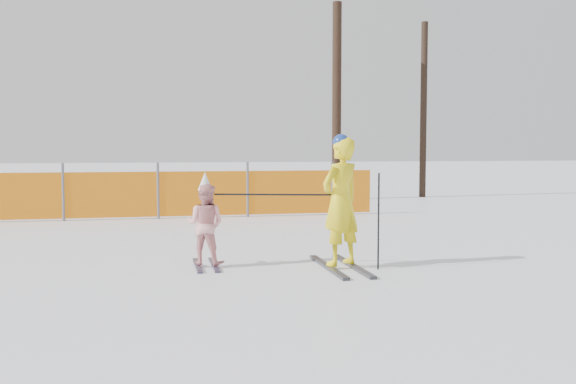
{
  "coord_description": "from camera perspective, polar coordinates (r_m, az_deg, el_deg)",
  "views": [
    {
      "loc": [
        -1.75,
        -7.7,
        1.59
      ],
      "look_at": [
        0.0,
        0.5,
        1.0
      ],
      "focal_mm": 40.0,
      "sensor_mm": 36.0,
      "label": 1
    }
  ],
  "objects": [
    {
      "name": "ground",
      "position": [
        8.06,
        0.75,
        -7.36
      ],
      "size": [
        120.0,
        120.0,
        0.0
      ],
      "primitive_type": "plane",
      "color": "white",
      "rests_on": "ground"
    },
    {
      "name": "adult",
      "position": [
        8.41,
        4.72,
        -0.88
      ],
      "size": [
        0.73,
        1.65,
        1.76
      ],
      "color": "black",
      "rests_on": "ground"
    },
    {
      "name": "child",
      "position": [
        8.59,
        -7.35,
        -2.79
      ],
      "size": [
        0.65,
        1.01,
        1.26
      ],
      "color": "black",
      "rests_on": "ground"
    },
    {
      "name": "ski_poles",
      "position": [
        8.38,
        2.83,
        -1.29
      ],
      "size": [
        2.07,
        0.67,
        1.26
      ],
      "color": "black",
      "rests_on": "ground"
    },
    {
      "name": "safety_fence",
      "position": [
        14.68,
        -21.58,
        -0.3
      ],
      "size": [
        14.96,
        0.06,
        1.25
      ],
      "color": "#595960",
      "rests_on": "ground"
    },
    {
      "name": "tree_trunks",
      "position": [
        20.01,
        7.08,
        7.71
      ],
      "size": [
        3.19,
        0.54,
        5.93
      ],
      "color": "black",
      "rests_on": "ground"
    }
  ]
}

